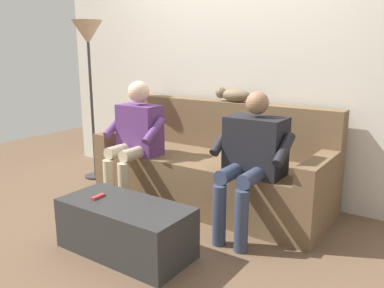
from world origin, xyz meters
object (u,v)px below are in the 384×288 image
Objects in this scene: person_right_seated at (135,135)px; cat_on_backrest at (233,95)px; floor_lamp at (88,43)px; coffee_table at (126,228)px; couch at (213,169)px; person_left_seated at (252,154)px; remote_red at (98,197)px.

person_right_seated is 1.00m from cat_on_backrest.
cat_on_backrest is 1.65m from floor_lamp.
coffee_table is at bearing 88.10° from cat_on_backrest.
person_left_seated is (-0.58, 0.39, 0.32)m from couch.
couch reaches higher than remote_red.
remote_red is (0.23, 1.20, 0.06)m from couch.
floor_lamp is at bearing -7.57° from person_left_seated.
person_left_seated is 9.61× the size of remote_red.
coffee_table is 2.23m from floor_lamp.
remote_red is at bearing 139.03° from floor_lamp.
coffee_table is at bearing 144.54° from floor_lamp.
cat_on_backrest reaches higher than coffee_table.
person_right_seated is at bearing 1.39° from person_left_seated.
cat_on_backrest is at bearing -13.90° from remote_red.
remote_red is at bearing 79.32° from cat_on_backrest.
floor_lamp is at bearing -18.46° from person_right_seated.
coffee_table is 1.66m from cat_on_backrest.
coffee_table is 0.30m from remote_red.
cat_on_backrest is (-0.63, -0.69, 0.34)m from person_right_seated.
person_left_seated reaches higher than coffee_table.
coffee_table is at bearing 90.00° from couch.
person_left_seated is 0.65× the size of floor_lamp.
cat_on_backrest reaches higher than remote_red.
floor_lamp is (1.48, -1.06, 1.30)m from coffee_table.
person_right_seated is at bearing 35.88° from couch.
couch is 0.73m from cat_on_backrest.
couch reaches higher than coffee_table.
cat_on_backrest is at bearing -132.07° from person_right_seated.
floor_lamp reaches higher than person_left_seated.
couch is 1.23m from remote_red.
person_left_seated is at bearing -178.61° from person_right_seated.
person_left_seated is 2.17× the size of cat_on_backrest.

